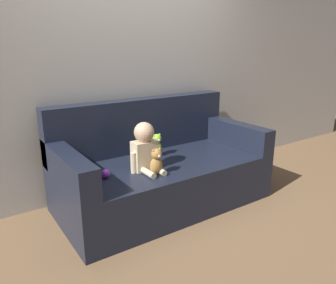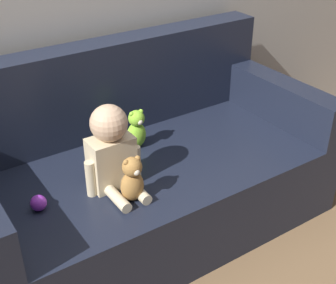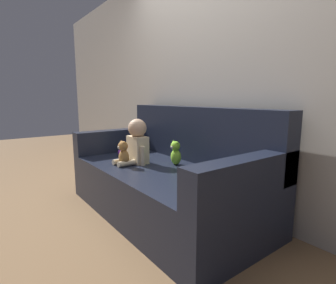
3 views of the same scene
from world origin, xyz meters
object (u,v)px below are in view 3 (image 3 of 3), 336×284
Objects in this scene: teddy_bear_brown at (124,154)px; plush_toy_side at (176,153)px; couch at (168,178)px; toy_ball at (121,152)px; person_baby at (137,143)px.

teddy_bear_brown is 1.03× the size of plush_toy_side.
teddy_bear_brown is at bearing -126.38° from couch.
plush_toy_side reaches higher than toy_ball.
person_baby reaches higher than teddy_bear_brown.
person_baby is 0.40m from toy_ball.
person_baby is at bearing -137.62° from plush_toy_side.
couch is 0.45m from person_baby.
teddy_bear_brown is 0.48m from plush_toy_side.
person_baby is at bearing -3.20° from toy_ball.
couch is at bearing 34.52° from person_baby.
teddy_bear_brown is at bearing -23.72° from toy_ball.
plush_toy_side is at bearing 57.33° from teddy_bear_brown.
couch is 4.65× the size of person_baby.
toy_ball is at bearing 176.80° from person_baby.
couch is 0.47m from teddy_bear_brown.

